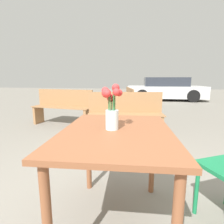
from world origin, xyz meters
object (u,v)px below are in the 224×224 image
Objects in this scene: parked_car at (165,89)px; table_front at (117,145)px; bench_far at (126,101)px; bench_middle at (63,106)px; flower_vase at (112,110)px; bench_near at (125,113)px.

table_front is at bearing -98.53° from parked_car.
table_front is 0.60× the size of bench_far.
flower_vase is at bearing -58.43° from bench_middle.
bench_middle and bench_far have the same top height.
parked_car is at bearing 77.47° from bench_near.
parked_car is (3.02, 5.91, 0.12)m from bench_middle.
parked_car reaches higher than bench_far.
bench_near is 0.84× the size of bench_far.
flower_vase is 0.21× the size of bench_near.
flower_vase is 2.17m from bench_near.
flower_vase is at bearing 163.74° from table_front.
bench_near is 1.79m from bench_far.
bench_near is 6.70m from parked_car.
bench_far is at bearing 94.82° from bench_near.
parked_car is (1.34, 8.66, -0.31)m from flower_vase.
parked_car reaches higher than table_front.
table_front is 3.93m from bench_far.
table_front is 0.69× the size of bench_middle.
table_front is 3.37× the size of flower_vase.
bench_middle is at bearing 158.41° from bench_near.
bench_far is at bearing 39.30° from bench_middle.
parked_car is at bearing 62.91° from bench_middle.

